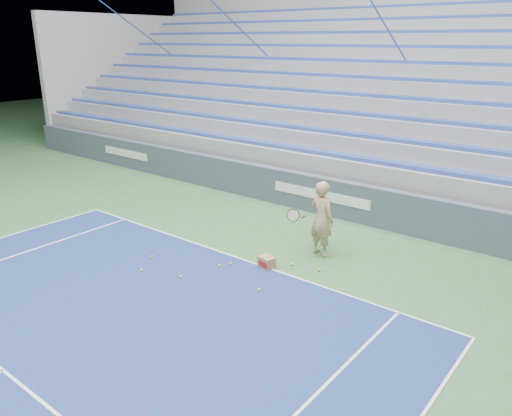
{
  "coord_description": "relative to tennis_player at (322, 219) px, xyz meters",
  "views": [
    {
      "loc": [
        7.15,
        3.74,
        4.9
      ],
      "look_at": [
        0.28,
        12.38,
        1.15
      ],
      "focal_mm": 35.0,
      "sensor_mm": 36.0,
      "label": 1
    }
  ],
  "objects": [
    {
      "name": "tennis_player",
      "position": [
        0.0,
        0.0,
        0.0
      ],
      "size": [
        0.98,
        0.9,
        1.82
      ],
      "color": "tan",
      "rests_on": "ground"
    },
    {
      "name": "tennis_ball_1",
      "position": [
        -1.3,
        -1.77,
        -0.88
      ],
      "size": [
        0.07,
        0.07,
        0.07
      ],
      "primitive_type": "sphere",
      "color": "#C6D52B",
      "rests_on": "ground"
    },
    {
      "name": "tennis_ball_6",
      "position": [
        -1.7,
        -2.94,
        -0.88
      ],
      "size": [
        0.07,
        0.07,
        0.07
      ],
      "primitive_type": "sphere",
      "color": "#C6D52B",
      "rests_on": "ground"
    },
    {
      "name": "bleachers",
      "position": [
        -1.54,
        8.33,
        1.44
      ],
      "size": [
        31.0,
        9.15,
        7.3
      ],
      "color": "gray",
      "rests_on": "ground"
    },
    {
      "name": "sponsor_barrier",
      "position": [
        -1.53,
        2.61,
        -0.36
      ],
      "size": [
        30.0,
        0.32,
        1.1
      ],
      "color": "#3B485B",
      "rests_on": "ground"
    },
    {
      "name": "tennis_ball_7",
      "position": [
        0.47,
        -0.79,
        -0.88
      ],
      "size": [
        0.07,
        0.07,
        0.07
      ],
      "primitive_type": "sphere",
      "color": "#C6D52B",
      "rests_on": "ground"
    },
    {
      "name": "tennis_ball_0",
      "position": [
        -0.17,
        -0.93,
        -0.88
      ],
      "size": [
        0.07,
        0.07,
        0.07
      ],
      "primitive_type": "sphere",
      "color": "#C6D52B",
      "rests_on": "ground"
    },
    {
      "name": "tennis_ball_4",
      "position": [
        -2.62,
        -3.25,
        -0.88
      ],
      "size": [
        0.07,
        0.07,
        0.07
      ],
      "primitive_type": "sphere",
      "color": "#C6D52B",
      "rests_on": "ground"
    },
    {
      "name": "tennis_ball_3",
      "position": [
        -1.43,
        -2.01,
        -0.88
      ],
      "size": [
        0.07,
        0.07,
        0.07
      ],
      "primitive_type": "sphere",
      "color": "#C6D52B",
      "rests_on": "ground"
    },
    {
      "name": "tennis_ball_5",
      "position": [
        -2.99,
        -2.64,
        -0.88
      ],
      "size": [
        0.07,
        0.07,
        0.07
      ],
      "primitive_type": "sphere",
      "color": "#C6D52B",
      "rests_on": "ground"
    },
    {
      "name": "tennis_ball_2",
      "position": [
        -0.01,
        -2.35,
        -0.88
      ],
      "size": [
        0.07,
        0.07,
        0.07
      ],
      "primitive_type": "sphere",
      "color": "#C6D52B",
      "rests_on": "ground"
    },
    {
      "name": "ball_box",
      "position": [
        -0.57,
        -1.37,
        -0.78
      ],
      "size": [
        0.4,
        0.34,
        0.26
      ],
      "color": "#9A6F4A",
      "rests_on": "ground"
    }
  ]
}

